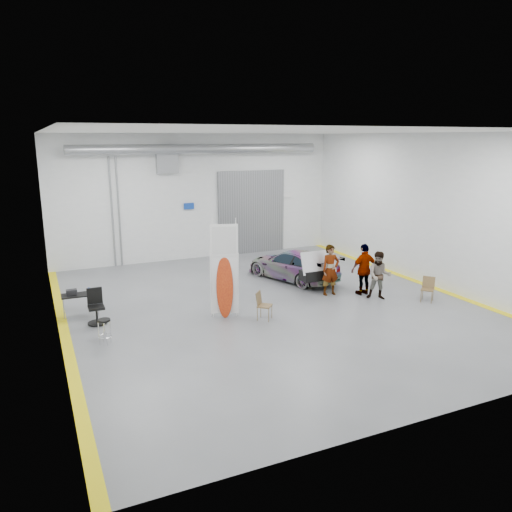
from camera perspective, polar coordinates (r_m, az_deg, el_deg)
name	(u,v)px	position (r m, az deg, el deg)	size (l,w,h in m)	color
ground	(270,305)	(17.82, 1.61, -5.65)	(16.00, 16.00, 0.00)	slate
room_shell	(251,185)	(19.03, -0.61, 8.17)	(14.02, 16.18, 6.01)	silver
sedan_car	(293,265)	(20.91, 4.25, -1.01)	(1.74, 4.28, 1.24)	white
person_a	(330,270)	(18.93, 8.50, -1.58)	(0.70, 0.46, 1.93)	brown
person_b	(379,275)	(18.79, 13.91, -2.17)	(0.88, 0.67, 1.79)	teal
person_c	(364,269)	(19.20, 12.27, -1.49)	(1.14, 0.47, 1.96)	brown
surfboard_display	(227,278)	(16.34, -3.34, -2.50)	(0.91, 0.45, 3.31)	white
folding_chair_near	(264,311)	(16.37, 0.97, -6.31)	(0.61, 0.70, 0.93)	brown
folding_chair_far	(427,294)	(19.15, 18.94, -4.14)	(0.59, 0.68, 0.90)	brown
shop_stool	(105,332)	(15.14, -16.90, -8.27)	(0.38, 0.38, 0.75)	black
work_table	(78,294)	(17.63, -19.72, -4.15)	(1.18, 0.61, 0.95)	gray
office_chair	(96,309)	(16.77, -17.81, -5.75)	(0.60, 0.60, 1.13)	black
trunk_lid	(317,260)	(19.17, 6.98, -0.44)	(1.45, 0.88, 0.04)	silver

